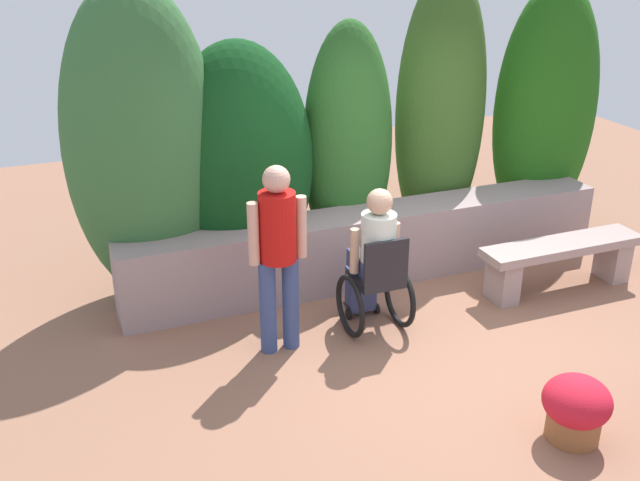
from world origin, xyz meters
The scene contains 7 objects.
ground_plane centered at (0.00, 0.00, 0.00)m, with size 13.62×13.62×0.00m, color #8E604A.
stone_retaining_wall centered at (0.00, 1.50, 0.36)m, with size 5.00×0.51×0.73m, color gray.
hedge_backdrop centered at (-0.24, 2.01, 1.37)m, with size 5.75×1.02×2.96m.
stone_bench centered at (1.62, 0.60, 0.34)m, with size 1.67×0.38×0.51m.
person_in_wheelchair centered at (-0.40, 0.59, 0.62)m, with size 0.53×0.66×1.33m.
person_standing_companion centered at (-1.28, 0.57, 0.94)m, with size 0.49×0.30×1.63m.
flower_pot_terracotta_by_wall centered at (0.25, -1.31, 0.25)m, with size 0.48×0.48×0.48m.
Camera 1 is at (-2.94, -4.54, 3.34)m, focal length 41.13 mm.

